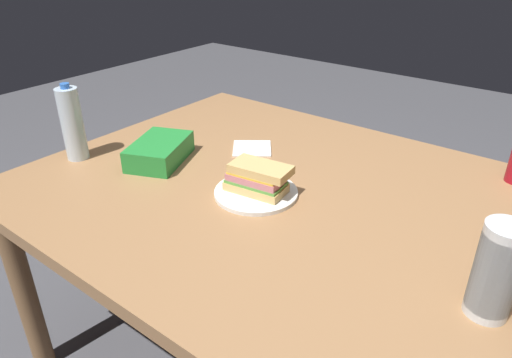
{
  "coord_description": "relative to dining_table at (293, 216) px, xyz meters",
  "views": [
    {
      "loc": [
        0.62,
        -0.99,
        1.39
      ],
      "look_at": [
        -0.09,
        -0.07,
        0.78
      ],
      "focal_mm": 32.67,
      "sensor_mm": 36.0,
      "label": 1
    }
  ],
  "objects": [
    {
      "name": "dining_table",
      "position": [
        0.0,
        0.0,
        0.0
      ],
      "size": [
        1.6,
        1.19,
        0.73
      ],
      "color": "#9E7047",
      "rests_on": "ground_plane"
    },
    {
      "name": "paper_plate",
      "position": [
        -0.09,
        -0.07,
        0.08
      ],
      "size": [
        0.24,
        0.24,
        0.01
      ],
      "primitive_type": "cylinder",
      "color": "white",
      "rests_on": "dining_table"
    },
    {
      "name": "sandwich",
      "position": [
        -0.08,
        -0.07,
        0.13
      ],
      "size": [
        0.19,
        0.12,
        0.08
      ],
      "color": "#DBB26B",
      "rests_on": "paper_plate"
    },
    {
      "name": "chip_bag",
      "position": [
        -0.47,
        -0.09,
        0.11
      ],
      "size": [
        0.23,
        0.27,
        0.07
      ],
      "primitive_type": "cube",
      "rotation": [
        0.0,
        0.0,
        5.11
      ],
      "color": "#268C38",
      "rests_on": "dining_table"
    },
    {
      "name": "water_bottle_tall",
      "position": [
        -0.7,
        -0.24,
        0.19
      ],
      "size": [
        0.07,
        0.07,
        0.25
      ],
      "color": "silver",
      "rests_on": "dining_table"
    },
    {
      "name": "plastic_cup_stack",
      "position": [
        0.56,
        -0.16,
        0.18
      ],
      "size": [
        0.08,
        0.08,
        0.2
      ],
      "color": "silver",
      "rests_on": "dining_table"
    },
    {
      "name": "paper_napkin",
      "position": [
        -0.29,
        0.17,
        0.08
      ],
      "size": [
        0.18,
        0.18,
        0.01
      ],
      "primitive_type": "cube",
      "rotation": [
        0.0,
        0.0,
        2.22
      ],
      "color": "white",
      "rests_on": "dining_table"
    }
  ]
}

